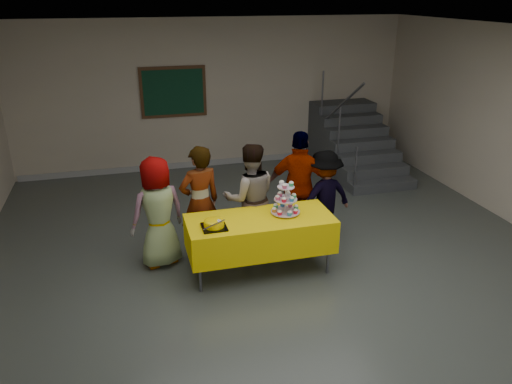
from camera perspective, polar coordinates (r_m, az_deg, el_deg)
The scene contains 11 objects.
room_shell at distance 5.51m, azimuth 4.85°, elevation 7.97°, with size 10.00×10.04×3.02m.
bake_table at distance 6.46m, azimuth 0.46°, elevation -4.71°, with size 1.88×0.78×0.77m.
cupcake_stand at distance 6.44m, azimuth 3.40°, elevation -1.13°, with size 0.38×0.38×0.44m.
bear_cake at distance 6.11m, azimuth -4.82°, elevation -3.59°, with size 0.32×0.36×0.12m.
schoolchild_a at distance 6.68m, azimuth -11.14°, elevation -2.31°, with size 0.74×0.48×1.51m, color slate.
schoolchild_b at distance 6.78m, azimuth -6.41°, elevation -1.21°, with size 0.58×0.38×1.60m, color slate.
schoolchild_c at distance 6.93m, azimuth -0.67°, elevation -0.70°, with size 0.76×0.59×1.57m, color slate.
schoolchild_d at distance 7.19m, azimuth 5.05°, elevation 0.50°, with size 0.98×0.41×1.66m, color slate.
schoolchild_e at distance 7.27m, azimuth 7.75°, elevation -0.56°, with size 0.90×0.51×1.39m, color slate.
staircase at distance 10.62m, azimuth 10.88°, elevation 5.36°, with size 1.30×2.40×2.04m.
noticeboard at distance 10.19m, azimuth -9.43°, elevation 11.21°, with size 1.30×0.05×1.00m.
Camera 1 is at (-1.83, -5.00, 3.46)m, focal length 35.00 mm.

